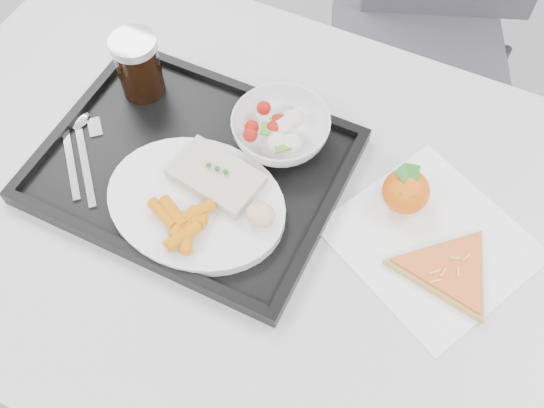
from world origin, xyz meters
The scene contains 14 objects.
table centered at (0.00, 0.30, 0.68)m, with size 1.20×0.80×0.75m.
chair centered at (0.09, 1.05, 0.54)m, with size 0.54×0.55×0.93m.
tray centered at (-0.12, 0.31, 0.76)m, with size 0.45×0.35×0.03m.
dinner_plate centered at (-0.08, 0.25, 0.77)m, with size 0.27×0.27×0.02m.
fish_fillet centered at (-0.07, 0.30, 0.79)m, with size 0.14×0.10×0.03m.
bread_roll centered at (0.02, 0.26, 0.80)m, with size 0.05×0.05×0.03m.
salad_bowl centered at (-0.02, 0.42, 0.79)m, with size 0.15×0.15×0.05m.
cola_glass centered at (-0.27, 0.41, 0.82)m, with size 0.07×0.07×0.11m.
cutlery centered at (-0.30, 0.27, 0.77)m, with size 0.14×0.15×0.01m.
napkin centered at (0.25, 0.35, 0.75)m, with size 0.33×0.33×0.00m.
tangerine centered at (0.19, 0.40, 0.79)m, with size 0.08×0.08×0.07m.
pizza_slice centered at (0.29, 0.31, 0.76)m, with size 0.23×0.23×0.02m.
carrot_pile centered at (-0.07, 0.20, 0.80)m, with size 0.10×0.10×0.03m.
salad_contents centered at (-0.02, 0.41, 0.80)m, with size 0.09×0.09×0.03m.
Camera 1 is at (0.22, -0.11, 1.53)m, focal length 40.00 mm.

